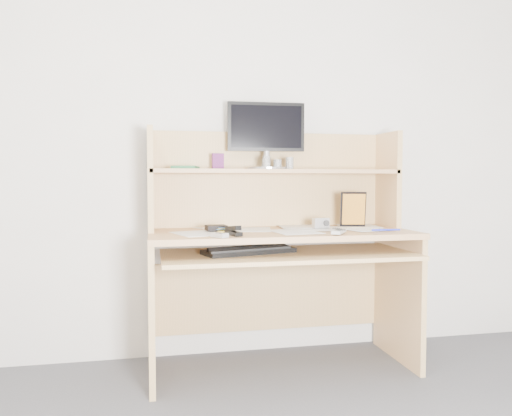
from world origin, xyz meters
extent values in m
cube|color=beige|center=(0.00, 1.80, 1.25)|extent=(3.60, 0.04, 2.50)
cube|color=tan|center=(0.00, 1.48, 0.73)|extent=(1.40, 0.60, 0.03)
cube|color=tan|center=(-0.68, 1.48, 0.36)|extent=(0.03, 0.56, 0.72)
cube|color=tan|center=(0.68, 1.48, 0.36)|extent=(0.03, 0.56, 0.72)
cube|color=tan|center=(0.00, 1.77, 0.34)|extent=(1.34, 0.02, 0.41)
cube|color=tan|center=(0.00, 1.36, 0.64)|extent=(1.28, 0.55, 0.02)
cube|color=tan|center=(0.00, 1.77, 1.02)|extent=(1.40, 0.02, 0.55)
cube|color=tan|center=(-0.68, 1.63, 1.02)|extent=(0.03, 0.30, 0.55)
cube|color=tan|center=(0.68, 1.63, 1.02)|extent=(0.03, 0.30, 0.55)
cube|color=tan|center=(0.00, 1.63, 1.07)|extent=(1.38, 0.30, 0.02)
cube|color=silver|center=(0.00, 1.48, 0.75)|extent=(1.32, 0.54, 0.01)
cube|color=black|center=(-0.20, 1.37, 0.66)|extent=(0.50, 0.29, 0.02)
cube|color=black|center=(-0.20, 1.37, 0.68)|extent=(0.47, 0.27, 0.01)
cube|color=#ACACA6|center=(0.24, 1.26, 0.76)|extent=(0.12, 0.16, 0.02)
cube|color=silver|center=(-0.37, 1.22, 0.77)|extent=(0.08, 0.09, 0.02)
cube|color=black|center=(-0.29, 1.30, 0.78)|extent=(0.07, 0.14, 0.04)
cube|color=black|center=(-0.35, 1.52, 0.77)|extent=(0.12, 0.10, 0.03)
cube|color=#F6FF43|center=(-0.31, 1.43, 0.75)|extent=(0.08, 0.08, 0.01)
cube|color=#AEAEB0|center=(0.24, 1.53, 0.78)|extent=(0.10, 0.05, 0.06)
cube|color=black|center=(0.44, 1.57, 0.86)|extent=(0.14, 0.05, 0.20)
cylinder|color=#1C26D4|center=(0.52, 1.31, 0.76)|extent=(0.16, 0.02, 0.01)
cube|color=maroon|center=(-0.31, 1.68, 1.13)|extent=(0.07, 0.03, 0.09)
cube|color=#317C50|center=(-0.49, 1.68, 1.09)|extent=(0.17, 0.20, 0.02)
cylinder|color=black|center=(-0.04, 1.66, 1.11)|extent=(0.05, 0.05, 0.06)
cylinder|color=white|center=(0.08, 1.60, 1.12)|extent=(0.05, 0.05, 0.07)
cylinder|color=black|center=(0.01, 1.61, 1.11)|extent=(0.05, 0.05, 0.06)
cylinder|color=white|center=(-0.06, 1.58, 1.12)|extent=(0.05, 0.05, 0.07)
cylinder|color=#A1A1A5|center=(-0.04, 1.66, 1.09)|extent=(0.22, 0.22, 0.01)
cylinder|color=#A1A1A5|center=(-0.04, 1.67, 1.14)|extent=(0.04, 0.04, 0.09)
cube|color=black|center=(-0.04, 1.68, 1.32)|extent=(0.44, 0.05, 0.28)
cube|color=black|center=(-0.04, 1.67, 1.32)|extent=(0.40, 0.02, 0.24)
camera|label=1|loc=(-0.68, -1.10, 1.01)|focal=35.00mm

